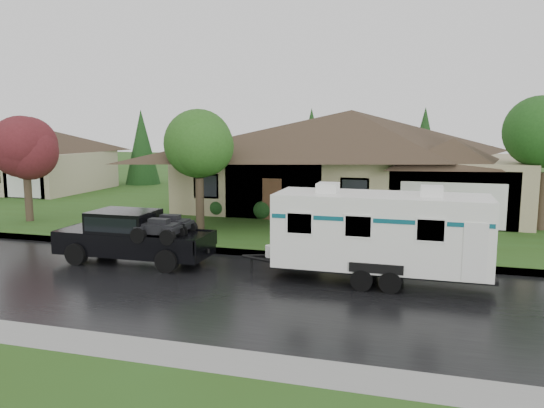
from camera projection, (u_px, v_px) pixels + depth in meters
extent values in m
plane|color=#2E5119|center=(233.00, 271.00, 18.04)|extent=(140.00, 140.00, 0.00)
cube|color=black|center=(211.00, 288.00, 16.14)|extent=(140.00, 8.00, 0.01)
cube|color=gray|center=(254.00, 253.00, 20.16)|extent=(140.00, 0.50, 0.15)
cube|color=#2E5119|center=(319.00, 205.00, 32.27)|extent=(140.00, 26.00, 0.15)
cube|color=tan|center=(350.00, 182.00, 30.54)|extent=(18.00, 10.00, 3.00)
pyramid|color=#33271C|center=(352.00, 110.00, 29.93)|extent=(19.44, 10.80, 2.60)
cube|color=tan|center=(451.00, 194.00, 26.22)|extent=(5.76, 4.00, 2.70)
cube|color=tan|center=(29.00, 171.00, 39.07)|extent=(10.00, 8.00, 2.80)
pyramid|color=#33271C|center=(25.00, 124.00, 38.57)|extent=(10.80, 8.64, 2.00)
cube|color=tan|center=(44.00, 176.00, 36.36)|extent=(3.20, 4.00, 2.52)
cylinder|color=#382B1E|center=(200.00, 204.00, 24.16)|extent=(0.39, 0.39, 2.37)
sphere|color=#326A22|center=(199.00, 147.00, 23.78)|extent=(3.27, 3.27, 3.27)
cylinder|color=#382B1E|center=(29.00, 199.00, 26.40)|extent=(0.37, 0.37, 2.25)
sphere|color=maroon|center=(25.00, 149.00, 26.03)|extent=(3.11, 3.11, 3.11)
cylinder|color=#382B1E|center=(542.00, 201.00, 24.13)|extent=(0.41, 0.41, 2.63)
sphere|color=#143814|center=(218.00, 206.00, 27.96)|extent=(1.00, 1.00, 1.00)
sphere|color=#143814|center=(264.00, 208.00, 27.26)|extent=(1.00, 1.00, 1.00)
sphere|color=#143814|center=(312.00, 211.00, 26.57)|extent=(1.00, 1.00, 1.00)
sphere|color=#143814|center=(362.00, 213.00, 25.87)|extent=(1.00, 1.00, 1.00)
sphere|color=#143814|center=(415.00, 215.00, 25.18)|extent=(1.00, 1.00, 1.00)
sphere|color=#143814|center=(472.00, 218.00, 24.48)|extent=(1.00, 1.00, 1.00)
cube|color=black|center=(134.00, 242.00, 19.06)|extent=(5.59, 1.86, 0.80)
cube|color=black|center=(85.00, 232.00, 19.59)|extent=(1.49, 1.82, 0.33)
cube|color=black|center=(124.00, 222.00, 19.06)|extent=(2.23, 1.75, 0.84)
cube|color=black|center=(124.00, 221.00, 19.05)|extent=(2.05, 1.79, 0.51)
cube|color=black|center=(179.00, 240.00, 18.54)|extent=(2.05, 1.77, 0.06)
cylinder|color=black|center=(76.00, 254.00, 18.73)|extent=(0.78, 0.30, 0.78)
cylinder|color=black|center=(106.00, 243.00, 20.46)|extent=(0.78, 0.30, 0.78)
cylinder|color=black|center=(167.00, 261.00, 17.75)|extent=(0.78, 0.30, 0.78)
cylinder|color=black|center=(190.00, 249.00, 19.49)|extent=(0.78, 0.30, 0.78)
cube|color=white|center=(380.00, 230.00, 16.52)|extent=(6.52, 2.23, 2.28)
cube|color=black|center=(379.00, 270.00, 16.71)|extent=(6.89, 1.12, 0.13)
cube|color=#0D4F5D|center=(381.00, 215.00, 16.45)|extent=(6.39, 2.25, 0.13)
cube|color=white|center=(328.00, 188.00, 16.79)|extent=(0.65, 0.74, 0.30)
cube|color=white|center=(432.00, 191.00, 15.92)|extent=(0.65, 0.74, 0.30)
cylinder|color=black|center=(362.00, 280.00, 15.79)|extent=(0.65, 0.22, 0.65)
cylinder|color=black|center=(369.00, 262.00, 17.88)|extent=(0.65, 0.22, 0.65)
cylinder|color=black|center=(390.00, 283.00, 15.56)|extent=(0.65, 0.22, 0.65)
cylinder|color=black|center=(395.00, 264.00, 17.65)|extent=(0.65, 0.22, 0.65)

